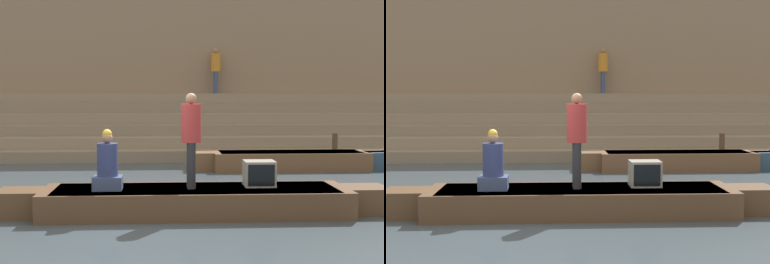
# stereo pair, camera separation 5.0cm
# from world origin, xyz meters

# --- Properties ---
(ground_plane) EXTENTS (120.00, 120.00, 0.00)m
(ground_plane) POSITION_xyz_m (0.00, 0.00, 0.00)
(ground_plane) COLOR #3D4C56
(ghat_steps) EXTENTS (36.00, 4.30, 2.09)m
(ghat_steps) POSITION_xyz_m (0.00, 9.83, 0.76)
(ghat_steps) COLOR gray
(ghat_steps) RESTS_ON ground
(back_wall) EXTENTS (34.20, 1.28, 7.41)m
(back_wall) POSITION_xyz_m (0.00, 11.98, 3.68)
(back_wall) COLOR #937A60
(back_wall) RESTS_ON ground
(rowboat_main) EXTENTS (6.87, 1.45, 0.47)m
(rowboat_main) POSITION_xyz_m (1.15, 0.25, 0.25)
(rowboat_main) COLOR brown
(rowboat_main) RESTS_ON ground
(person_standing) EXTENTS (0.36, 0.36, 1.67)m
(person_standing) POSITION_xyz_m (1.07, 0.29, 1.42)
(person_standing) COLOR #28282D
(person_standing) RESTS_ON rowboat_main
(person_rowing) EXTENTS (0.50, 0.39, 1.05)m
(person_rowing) POSITION_xyz_m (-0.38, 0.18, 0.88)
(person_rowing) COLOR #3D4C75
(person_rowing) RESTS_ON rowboat_main
(tv_set) EXTENTS (0.55, 0.45, 0.46)m
(tv_set) POSITION_xyz_m (2.30, 0.39, 0.69)
(tv_set) COLOR #9E998E
(tv_set) RESTS_ON rowboat_main
(moored_boat_shore) EXTENTS (5.49, 1.11, 0.50)m
(moored_boat_shore) POSITION_xyz_m (4.11, 5.54, 0.26)
(moored_boat_shore) COLOR brown
(moored_boat_shore) RESTS_ON ground
(mooring_post) EXTENTS (0.16, 0.16, 0.93)m
(mooring_post) POSITION_xyz_m (5.66, 6.45, 0.46)
(mooring_post) COLOR brown
(mooring_post) RESTS_ON ground
(person_on_steps) EXTENTS (0.36, 0.36, 1.69)m
(person_on_steps) POSITION_xyz_m (2.57, 11.03, 3.06)
(person_on_steps) COLOR #3D4C75
(person_on_steps) RESTS_ON ghat_steps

